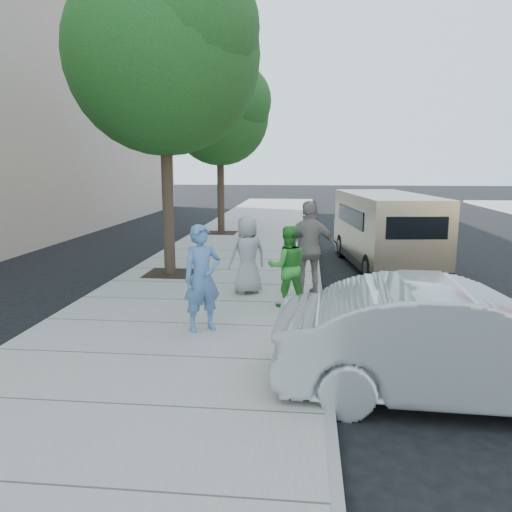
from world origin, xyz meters
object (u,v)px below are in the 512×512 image
(tree_far, at_px, (221,111))
(parking_meter, at_px, (299,246))
(sedan, at_px, (458,343))
(person_gray_shirt, at_px, (247,255))
(person_officer, at_px, (202,278))
(person_striped_polo, at_px, (309,249))
(tree_near, at_px, (165,49))
(person_green_shirt, at_px, (287,267))
(van, at_px, (384,229))

(tree_far, bearing_deg, parking_meter, -70.72)
(parking_meter, distance_m, sedan, 4.91)
(person_gray_shirt, bearing_deg, person_officer, 52.15)
(person_striped_polo, bearing_deg, person_officer, 40.93)
(tree_near, xyz_separation_m, parking_meter, (3.23, -1.64, -4.37))
(person_green_shirt, bearing_deg, van, -130.90)
(parking_meter, relative_size, person_green_shirt, 0.90)
(sedan, bearing_deg, van, -0.04)
(parking_meter, relative_size, person_striped_polo, 0.71)
(tree_far, bearing_deg, person_green_shirt, -73.52)
(parking_meter, xyz_separation_m, sedan, (2.03, -4.45, -0.44))
(person_officer, bearing_deg, van, 25.03)
(sedan, relative_size, person_striped_polo, 2.24)
(sedan, height_order, person_officer, person_officer)
(van, relative_size, person_gray_shirt, 3.46)
(person_officer, bearing_deg, person_striped_polo, 19.81)
(tree_far, height_order, parking_meter, tree_far)
(tree_far, relative_size, person_gray_shirt, 3.89)
(person_gray_shirt, height_order, person_striped_polo, person_striped_polo)
(van, height_order, person_officer, van)
(parking_meter, bearing_deg, person_gray_shirt, -151.00)
(van, distance_m, person_striped_polo, 4.43)
(parking_meter, height_order, person_gray_shirt, person_gray_shirt)
(sedan, relative_size, person_officer, 2.52)
(van, bearing_deg, parking_meter, -129.29)
(sedan, relative_size, person_green_shirt, 2.83)
(person_green_shirt, height_order, person_striped_polo, person_striped_polo)
(tree_near, xyz_separation_m, person_gray_shirt, (2.14, -1.72, -4.56))
(van, distance_m, person_officer, 7.35)
(sedan, bearing_deg, parking_meter, 26.49)
(tree_near, relative_size, tree_far, 1.16)
(van, height_order, sedan, van)
(tree_far, bearing_deg, tree_near, -90.00)
(parking_meter, xyz_separation_m, person_gray_shirt, (-1.09, -0.08, -0.19))
(tree_far, height_order, sedan, tree_far)
(tree_far, bearing_deg, person_officer, -81.85)
(tree_near, bearing_deg, sedan, -49.13)
(tree_near, xyz_separation_m, person_officer, (1.69, -4.21, -4.51))
(tree_near, xyz_separation_m, sedan, (5.26, -6.08, -4.81))
(person_gray_shirt, bearing_deg, van, -159.55)
(person_striped_polo, bearing_deg, sedan, 100.89)
(sedan, bearing_deg, person_striped_polo, 25.08)
(tree_far, height_order, person_green_shirt, tree_far)
(tree_near, distance_m, person_striped_polo, 5.89)
(person_green_shirt, bearing_deg, tree_far, -86.34)
(tree_near, xyz_separation_m, person_striped_polo, (3.45, -1.85, -4.40))
(van, xyz_separation_m, person_green_shirt, (-2.51, -4.70, -0.16))
(tree_near, height_order, person_green_shirt, tree_near)
(van, bearing_deg, tree_near, -166.91)
(person_gray_shirt, bearing_deg, tree_far, -104.60)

